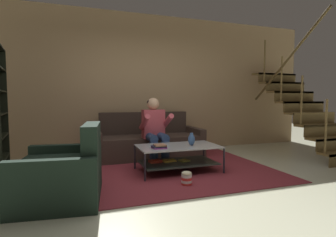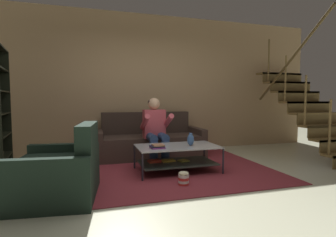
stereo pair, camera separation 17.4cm
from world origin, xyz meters
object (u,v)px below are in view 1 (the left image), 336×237
object	(u,v)px
armchair	(64,175)
popcorn_tub	(187,178)
couch	(148,142)
person_seated_center	(155,127)
vase	(191,140)
book_stack	(159,146)
coffee_table	(177,154)

from	to	relation	value
armchair	popcorn_tub	world-z (taller)	armchair
couch	person_seated_center	size ratio (longest dim) A/B	1.80
couch	popcorn_tub	xyz separation A→B (m)	(0.05, -1.84, -0.19)
couch	vase	distance (m)	1.33
book_stack	popcorn_tub	xyz separation A→B (m)	(0.21, -0.52, -0.34)
vase	popcorn_tub	distance (m)	0.78
coffee_table	armchair	xyz separation A→B (m)	(-1.59, -0.68, 0.01)
armchair	coffee_table	bearing A→B (deg)	23.00
armchair	popcorn_tub	bearing A→B (deg)	1.16
person_seated_center	coffee_table	xyz separation A→B (m)	(0.16, -0.67, -0.35)
person_seated_center	popcorn_tub	xyz separation A→B (m)	(0.05, -1.32, -0.53)
couch	vase	world-z (taller)	couch
book_stack	couch	bearing A→B (deg)	82.85
popcorn_tub	coffee_table	bearing A→B (deg)	79.75
couch	popcorn_tub	distance (m)	1.85
vase	couch	bearing A→B (deg)	106.48
coffee_table	popcorn_tub	distance (m)	0.68
person_seated_center	book_stack	world-z (taller)	person_seated_center
couch	coffee_table	xyz separation A→B (m)	(0.16, -1.19, -0.01)
coffee_table	couch	bearing A→B (deg)	97.84
coffee_table	popcorn_tub	bearing A→B (deg)	-100.25
person_seated_center	armchair	distance (m)	1.99
vase	armchair	xyz separation A→B (m)	(-1.80, -0.61, -0.21)
person_seated_center	book_stack	size ratio (longest dim) A/B	5.37
couch	coffee_table	size ratio (longest dim) A/B	1.65
vase	armchair	size ratio (longest dim) A/B	0.19
couch	book_stack	world-z (taller)	couch
couch	popcorn_tub	bearing A→B (deg)	-88.51
couch	person_seated_center	xyz separation A→B (m)	(-0.00, -0.52, 0.34)
vase	coffee_table	bearing A→B (deg)	163.77
person_seated_center	popcorn_tub	world-z (taller)	person_seated_center
person_seated_center	popcorn_tub	size ratio (longest dim) A/B	6.22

